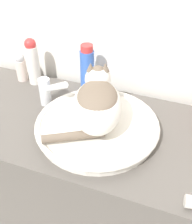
# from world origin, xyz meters

# --- Properties ---
(vanity_counter) EXTENTS (1.21, 0.50, 0.81)m
(vanity_counter) POSITION_xyz_m (0.00, 0.25, 0.41)
(vanity_counter) COLOR #56514C
(vanity_counter) RESTS_ON ground_plane
(sink_basin) EXTENTS (0.43, 0.43, 0.04)m
(sink_basin) POSITION_xyz_m (0.04, 0.24, 0.83)
(sink_basin) COLOR white
(sink_basin) RESTS_ON vanity_counter
(cat) EXTENTS (0.25, 0.32, 0.17)m
(cat) POSITION_xyz_m (0.03, 0.25, 0.93)
(cat) COLOR silver
(cat) RESTS_ON sink_basin
(faucet) EXTENTS (0.14, 0.07, 0.14)m
(faucet) POSITION_xyz_m (-0.19, 0.31, 0.88)
(faucet) COLOR silver
(faucet) RESTS_ON vanity_counter
(shampoo_bottle_tall) EXTENTS (0.06, 0.06, 0.21)m
(shampoo_bottle_tall) POSITION_xyz_m (-0.08, 0.44, 0.92)
(shampoo_bottle_tall) COLOR #335BB7
(shampoo_bottle_tall) RESTS_ON vanity_counter
(deodorant_stick) EXTENTS (0.05, 0.05, 0.13)m
(deodorant_stick) POSITION_xyz_m (-0.39, 0.44, 0.87)
(deodorant_stick) COLOR silver
(deodorant_stick) RESTS_ON vanity_counter
(lotion_bottle_white) EXTENTS (0.05, 0.05, 0.20)m
(lotion_bottle_white) POSITION_xyz_m (-0.33, 0.44, 0.91)
(lotion_bottle_white) COLOR white
(lotion_bottle_white) RESTS_ON vanity_counter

